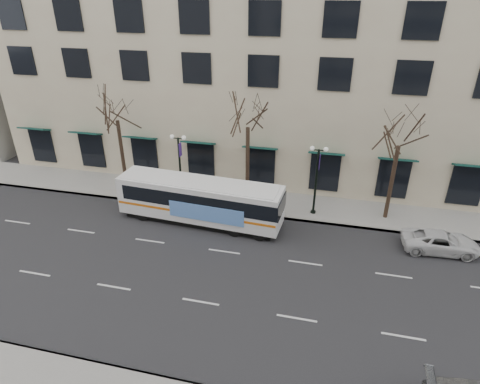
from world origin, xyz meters
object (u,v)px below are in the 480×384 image
(lamp_post_right, at_px, (316,178))
(white_pickup, at_px, (441,242))
(lamp_post_left, at_px, (180,164))
(city_bus, at_px, (201,200))
(tree_far_right, at_px, (401,132))
(tree_far_mid, at_px, (248,114))
(tree_far_left, at_px, (116,108))

(lamp_post_right, xyz_separation_m, white_pickup, (7.95, -2.66, -2.31))
(lamp_post_left, bearing_deg, city_bus, -48.10)
(tree_far_right, bearing_deg, tree_far_mid, 180.00)
(lamp_post_left, height_order, city_bus, lamp_post_left)
(lamp_post_left, distance_m, lamp_post_right, 10.00)
(tree_far_mid, bearing_deg, lamp_post_right, -6.83)
(tree_far_left, height_order, white_pickup, tree_far_left)
(lamp_post_right, relative_size, city_bus, 0.45)
(tree_far_mid, height_order, lamp_post_left, tree_far_mid)
(tree_far_left, bearing_deg, tree_far_right, 0.00)
(tree_far_right, height_order, lamp_post_right, tree_far_right)
(city_bus, xyz_separation_m, white_pickup, (15.46, 0.11, -1.05))
(tree_far_left, xyz_separation_m, white_pickup, (22.96, -3.26, -6.06))
(city_bus, bearing_deg, lamp_post_left, 135.82)
(tree_far_left, relative_size, lamp_post_left, 1.60)
(lamp_post_right, height_order, white_pickup, lamp_post_right)
(tree_far_right, distance_m, city_bus, 13.79)
(tree_far_right, height_order, white_pickup, tree_far_right)
(tree_far_mid, bearing_deg, lamp_post_left, -173.15)
(tree_far_left, height_order, city_bus, tree_far_left)
(tree_far_right, distance_m, lamp_post_right, 6.11)
(city_bus, bearing_deg, lamp_post_right, 24.17)
(tree_far_mid, xyz_separation_m, tree_far_right, (10.00, -0.00, -0.48))
(tree_far_mid, height_order, city_bus, tree_far_mid)
(tree_far_left, xyz_separation_m, tree_far_right, (20.00, 0.00, -0.28))
(lamp_post_left, relative_size, city_bus, 0.45)
(tree_far_left, relative_size, city_bus, 0.72)
(lamp_post_right, height_order, city_bus, lamp_post_right)
(lamp_post_left, relative_size, lamp_post_right, 1.00)
(tree_far_mid, bearing_deg, white_pickup, -14.12)
(white_pickup, bearing_deg, tree_far_left, 78.49)
(tree_far_right, height_order, lamp_post_left, tree_far_right)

